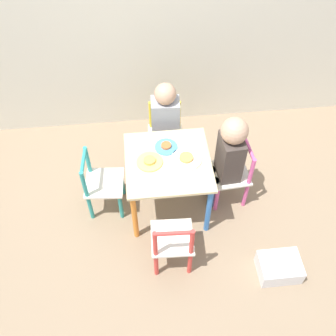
# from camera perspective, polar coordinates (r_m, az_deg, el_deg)

# --- Properties ---
(ground_plane) EXTENTS (6.00, 6.00, 0.00)m
(ground_plane) POSITION_cam_1_polar(r_m,az_deg,el_deg) (2.92, -0.00, -5.14)
(ground_plane) COLOR #8C755B
(kids_table) EXTENTS (0.55, 0.55, 0.48)m
(kids_table) POSITION_cam_1_polar(r_m,az_deg,el_deg) (2.59, -0.00, -0.08)
(kids_table) COLOR beige
(kids_table) RESTS_ON ground_plane
(chair_yellow) EXTENTS (0.27, 0.27, 0.51)m
(chair_yellow) POSITION_cam_1_polar(r_m,az_deg,el_deg) (3.02, -0.39, 4.79)
(chair_yellow) COLOR silver
(chair_yellow) RESTS_ON ground_plane
(chair_pink) EXTENTS (0.28, 0.28, 0.51)m
(chair_pink) POSITION_cam_1_polar(r_m,az_deg,el_deg) (2.80, 9.34, -0.87)
(chair_pink) COLOR silver
(chair_pink) RESTS_ON ground_plane
(chair_teal) EXTENTS (0.28, 0.28, 0.51)m
(chair_teal) POSITION_cam_1_polar(r_m,az_deg,el_deg) (2.75, -9.68, -2.34)
(chair_teal) COLOR silver
(chair_teal) RESTS_ON ground_plane
(chair_red) EXTENTS (0.27, 0.27, 0.51)m
(chair_red) POSITION_cam_1_polar(r_m,az_deg,el_deg) (2.46, 0.64, -10.72)
(chair_red) COLOR silver
(chair_red) RESTS_ON ground_plane
(child_back) EXTENTS (0.21, 0.21, 0.76)m
(child_back) POSITION_cam_1_polar(r_m,az_deg,el_deg) (2.84, -0.37, 6.73)
(child_back) COLOR #38383D
(child_back) RESTS_ON ground_plane
(child_right) EXTENTS (0.23, 0.21, 0.77)m
(child_right) POSITION_cam_1_polar(r_m,az_deg,el_deg) (2.62, 8.72, 1.97)
(child_right) COLOR #4C608E
(child_right) RESTS_ON ground_plane
(plate_back) EXTENTS (0.15, 0.15, 0.03)m
(plate_back) POSITION_cam_1_polar(r_m,az_deg,el_deg) (2.61, -0.27, 3.13)
(plate_back) COLOR #4C9EE0
(plate_back) RESTS_ON kids_table
(plate_right) EXTENTS (0.20, 0.20, 0.03)m
(plate_right) POSITION_cam_1_polar(r_m,az_deg,el_deg) (2.54, 2.66, 1.38)
(plate_right) COLOR white
(plate_right) RESTS_ON kids_table
(plate_left) EXTENTS (0.17, 0.17, 0.03)m
(plate_left) POSITION_cam_1_polar(r_m,az_deg,el_deg) (2.52, -2.68, 0.96)
(plate_left) COLOR #EADB66
(plate_left) RESTS_ON kids_table
(storage_bin) EXTENTS (0.26, 0.20, 0.13)m
(storage_bin) POSITION_cam_1_polar(r_m,az_deg,el_deg) (2.69, 15.82, -13.68)
(storage_bin) COLOR silver
(storage_bin) RESTS_ON ground_plane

